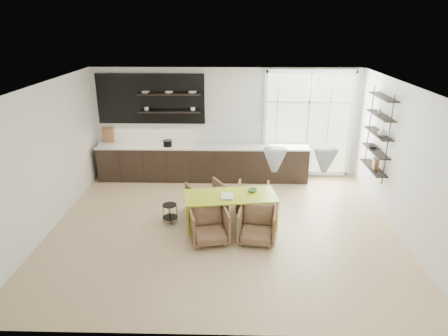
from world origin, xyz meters
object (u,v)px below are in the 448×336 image
dining_table (231,197)px  wire_stool (170,211)px  armchair_back_right (253,198)px  armchair_front_right (257,225)px  armchair_back_left (206,198)px  armchair_front_left (209,225)px

dining_table → wire_stool: bearing=167.3°
armchair_back_right → armchair_front_right: (0.02, -1.28, 0.01)m
armchair_back_left → armchair_front_left: armchair_back_left is taller
armchair_back_right → wire_stool: size_ratio=1.76×
dining_table → armchair_back_right: 0.89m
armchair_back_left → wire_stool: (-0.74, -0.48, -0.08)m
armchair_front_left → armchair_front_right: 0.92m
armchair_back_right → armchair_front_right: size_ratio=0.98×
armchair_front_left → wire_stool: (-0.87, 0.75, -0.07)m
dining_table → wire_stool: size_ratio=4.86×
dining_table → armchair_back_right: dining_table is taller
armchair_back_left → wire_stool: armchair_back_left is taller
armchair_front_right → wire_stool: size_ratio=1.81×
dining_table → wire_stool: (-1.28, 0.10, -0.37)m
dining_table → armchair_front_right: dining_table is taller
dining_table → armchair_back_left: bearing=124.5°
dining_table → armchair_front_left: bearing=-130.1°
wire_stool → armchair_back_right: bearing=17.8°
armchair_back_left → armchair_back_right: bearing=155.8°
armchair_front_left → armchair_back_left: bearing=82.7°
armchair_back_right → armchair_front_right: bearing=97.5°
armchair_back_right → armchair_front_left: size_ratio=0.97×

